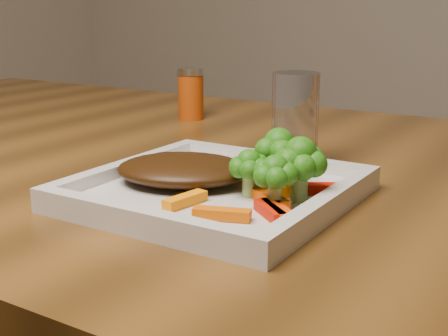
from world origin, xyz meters
The scene contains 16 objects.
plate centered at (0.28, -0.21, 0.76)m, with size 0.27×0.27×0.01m, color silver.
steak centered at (0.24, -0.20, 0.78)m, with size 0.15×0.12×0.03m, color #371F08.
broccoli_0 centered at (0.33, -0.16, 0.80)m, with size 0.06×0.06×0.07m, color #1D6D12, non-canonical shape.
broccoli_1 centered at (0.37, -0.19, 0.79)m, with size 0.06×0.06×0.06m, color #417A14, non-canonical shape.
broccoli_2 centered at (0.36, -0.23, 0.79)m, with size 0.05×0.05×0.06m, color #1C6B11, non-canonical shape.
broccoli_3 centered at (0.32, -0.21, 0.79)m, with size 0.05×0.05×0.06m, color #217914, non-canonical shape.
carrot_0 centered at (0.34, -0.28, 0.77)m, with size 0.05×0.01×0.01m, color #D65A03.
carrot_1 centered at (0.38, -0.25, 0.77)m, with size 0.06×0.01×0.01m, color #FF3C04.
carrot_2 centered at (0.28, -0.27, 0.77)m, with size 0.05×0.01×0.01m, color orange.
carrot_3 centered at (0.38, -0.16, 0.77)m, with size 0.05×0.01×0.01m, color #F61504.
carrot_4 centered at (0.30, -0.14, 0.77)m, with size 0.06×0.02×0.01m, color orange.
carrot_5 centered at (0.35, -0.22, 0.77)m, with size 0.05×0.01×0.01m, color #FF5204.
carrot_6 centered at (0.34, -0.19, 0.77)m, with size 0.05×0.01×0.01m, color orange.
spice_shaker centered at (-0.01, 0.17, 0.80)m, with size 0.05×0.05×0.09m, color #9E3808.
drinking_glass centered at (0.29, -0.03, 0.81)m, with size 0.06×0.06×0.12m, color silver.
carrot_7 centered at (0.37, -0.25, 0.77)m, with size 0.05×0.01×0.01m, color red.
Camera 1 is at (0.63, -0.74, 0.96)m, focal length 50.00 mm.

